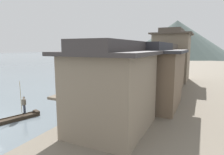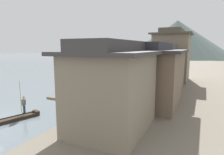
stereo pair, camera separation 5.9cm
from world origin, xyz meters
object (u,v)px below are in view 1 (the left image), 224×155
boat_moored_nearest (98,100)px  boat_moored_far (145,69)px  boat_midriver_drifting (162,69)px  house_waterfront_nearest (112,87)px  house_waterfront_second (147,75)px  boat_moored_second (164,67)px  boat_moored_third (150,74)px  house_waterfront_narrow (171,56)px  house_waterfront_tall (161,67)px  boatman_person (24,103)px  boat_foreground_poled (10,120)px

boat_moored_nearest → boat_moored_far: boat_moored_nearest is taller
boat_midriver_drifting → house_waterfront_nearest: house_waterfront_nearest is taller
house_waterfront_second → boat_moored_second: bearing=98.1°
boat_moored_nearest → boat_moored_third: boat_moored_third is taller
house_waterfront_narrow → boat_moored_second: bearing=102.3°
boat_moored_nearest → house_waterfront_tall: bearing=47.6°
boatman_person → house_waterfront_second: bearing=32.8°
boat_foreground_poled → boat_moored_second: size_ratio=1.28×
house_waterfront_tall → boatman_person: bearing=-123.6°
boat_moored_far → house_waterfront_second: size_ratio=0.68×
house_waterfront_nearest → house_waterfront_second: bearing=84.6°
boatman_person → boat_moored_far: boatman_person is taller
boat_moored_third → house_waterfront_tall: house_waterfront_tall is taller
boat_moored_second → house_waterfront_tall: (6.08, -36.43, 3.51)m
boat_moored_third → house_waterfront_second: bearing=-76.6°
boatman_person → boat_moored_second: (3.53, 50.89, -1.13)m
boat_midriver_drifting → house_waterfront_tall: 32.55m
boat_foreground_poled → house_waterfront_nearest: 10.34m
house_waterfront_nearest → boat_foreground_poled: bearing=-175.2°
boat_moored_nearest → boat_midriver_drifting: boat_moored_nearest is taller
boatman_person → boat_midriver_drifting: boatman_person is taller
boat_foreground_poled → house_waterfront_narrow: 26.38m
boat_foreground_poled → house_waterfront_tall: bearing=57.4°
boat_moored_nearest → boat_moored_far: 35.80m
boat_moored_far → house_waterfront_nearest: bearing=-77.4°
boat_moored_second → boat_moored_third: size_ratio=0.74×
boat_foreground_poled → boat_moored_third: boat_moored_third is taller
house_waterfront_nearest → house_waterfront_tall: 14.87m
boat_midriver_drifting → house_waterfront_nearest: 47.15m
boat_foreground_poled → boat_moored_far: 44.55m
boat_moored_far → house_waterfront_second: 38.58m
boat_moored_far → house_waterfront_narrow: house_waterfront_narrow is taller
boat_moored_third → boat_moored_far: 9.73m
boatman_person → boat_moored_second: boatman_person is taller
house_waterfront_second → house_waterfront_narrow: bearing=90.6°
boatman_person → boat_moored_nearest: (3.49, 7.76, -1.27)m
boat_moored_third → boat_midriver_drifting: bearing=86.7°
boat_moored_third → boat_midriver_drifting: (0.69, 11.95, -0.02)m
boat_moored_second → boat_moored_far: bearing=-118.2°
boat_moored_nearest → boat_moored_second: 43.13m
house_waterfront_second → boat_midriver_drifting: bearing=98.5°
boat_moored_second → house_waterfront_tall: size_ratio=0.51×
boat_moored_second → boat_moored_third: (-0.34, -16.55, -0.13)m
boatman_person → boat_foreground_poled: bearing=-108.2°
house_waterfront_nearest → house_waterfront_second: size_ratio=0.97×
boat_moored_nearest → boat_moored_far: size_ratio=0.95×
boat_moored_third → house_waterfront_nearest: house_waterfront_nearest is taller
house_waterfront_tall → boat_foreground_poled: bearing=-122.6°
boat_moored_far → house_waterfront_nearest: house_waterfront_nearest is taller
house_waterfront_narrow → boatman_person: bearing=-113.2°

